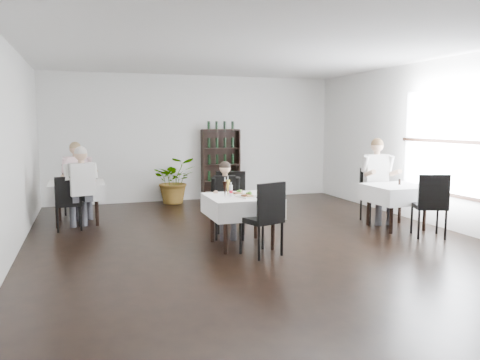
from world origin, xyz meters
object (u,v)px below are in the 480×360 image
object	(u,v)px
potted_tree	(175,180)
main_table	(242,206)
wine_shelf	(221,165)
diner_main	(226,193)

from	to	relation	value
potted_tree	main_table	bearing A→B (deg)	-86.15
wine_shelf	diner_main	distance (m)	3.83
wine_shelf	main_table	xyz separation A→B (m)	(-0.90, -4.31, -0.23)
diner_main	potted_tree	bearing A→B (deg)	93.35
main_table	potted_tree	distance (m)	4.13
main_table	diner_main	xyz separation A→B (m)	(-0.07, 0.61, 0.10)
diner_main	main_table	bearing A→B (deg)	-83.30
main_table	diner_main	size ratio (longest dim) A/B	0.83
main_table	potted_tree	bearing A→B (deg)	93.85
wine_shelf	potted_tree	size ratio (longest dim) A/B	1.61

